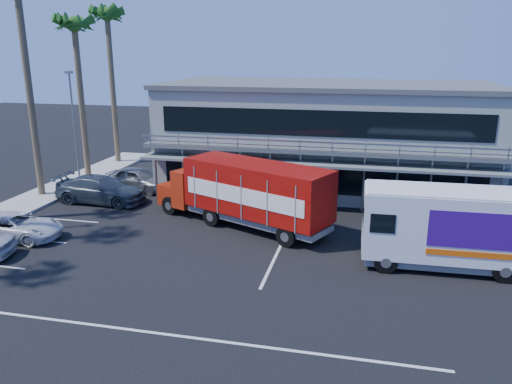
# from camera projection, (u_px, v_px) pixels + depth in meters

# --- Properties ---
(ground) EXTENTS (120.00, 120.00, 0.00)m
(ground) POSITION_uv_depth(u_px,v_px,m) (227.00, 265.00, 22.83)
(ground) COLOR black
(ground) RESTS_ON ground
(building) EXTENTS (22.40, 12.00, 7.30)m
(building) POSITION_uv_depth(u_px,v_px,m) (325.00, 135.00, 35.18)
(building) COLOR #969B8E
(building) RESTS_ON ground
(curb_strip) EXTENTS (3.00, 32.00, 0.16)m
(curb_strip) POSITION_uv_depth(u_px,v_px,m) (25.00, 204.00, 31.61)
(curb_strip) COLOR #A5A399
(curb_strip) RESTS_ON ground
(palm_e) EXTENTS (2.80, 2.80, 12.25)m
(palm_e) POSITION_uv_depth(u_px,v_px,m) (75.00, 34.00, 35.21)
(palm_e) COLOR brown
(palm_e) RESTS_ON ground
(palm_f) EXTENTS (2.80, 2.80, 13.25)m
(palm_f) POSITION_uv_depth(u_px,v_px,m) (108.00, 24.00, 40.20)
(palm_f) COLOR brown
(palm_f) RESTS_ON ground
(light_pole_far) EXTENTS (0.50, 0.25, 8.09)m
(light_pole_far) POSITION_uv_depth(u_px,v_px,m) (74.00, 124.00, 34.91)
(light_pole_far) COLOR gray
(light_pole_far) RESTS_ON ground
(red_truck) EXTENTS (10.93, 6.81, 3.66)m
(red_truck) POSITION_uv_depth(u_px,v_px,m) (246.00, 191.00, 27.33)
(red_truck) COLOR #9C220C
(red_truck) RESTS_ON ground
(white_van) EXTENTS (7.50, 2.75, 3.63)m
(white_van) POSITION_uv_depth(u_px,v_px,m) (448.00, 227.00, 22.11)
(white_van) COLOR white
(white_van) RESTS_ON ground
(parked_car_c) EXTENTS (4.97, 2.46, 1.36)m
(parked_car_c) POSITION_uv_depth(u_px,v_px,m) (15.00, 226.00, 25.86)
(parked_car_c) COLOR silver
(parked_car_c) RESTS_ON ground
(parked_car_d) EXTENTS (5.98, 2.63, 1.71)m
(parked_car_d) POSITION_uv_depth(u_px,v_px,m) (101.00, 190.00, 31.96)
(parked_car_d) COLOR #333C45
(parked_car_d) RESTS_ON ground
(parked_car_e) EXTENTS (5.05, 2.78, 1.63)m
(parked_car_e) POSITION_uv_depth(u_px,v_px,m) (138.00, 179.00, 34.74)
(parked_car_e) COLOR slate
(parked_car_e) RESTS_ON ground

